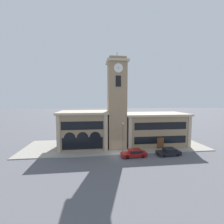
# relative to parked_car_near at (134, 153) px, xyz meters

# --- Properties ---
(ground_plane) EXTENTS (300.00, 300.00, 0.00)m
(ground_plane) POSITION_rel_parked_car_near_xyz_m (-2.51, 1.11, -0.74)
(ground_plane) COLOR #56565B
(sidewalk_kerb) EXTENTS (40.91, 11.99, 0.15)m
(sidewalk_kerb) POSITION_rel_parked_car_near_xyz_m (-2.51, 7.11, -0.66)
(sidewalk_kerb) COLOR gray
(sidewalk_kerb) RESTS_ON ground_plane
(clock_tower) EXTENTS (4.53, 4.53, 20.86)m
(clock_tower) POSITION_rel_parked_car_near_xyz_m (-2.51, 5.61, 9.15)
(clock_tower) COLOR #937A5B
(clock_tower) RESTS_ON ground_plane
(town_hall_left_wing) EXTENTS (10.99, 8.11, 8.15)m
(town_hall_left_wing) POSITION_rel_parked_car_near_xyz_m (-9.88, 7.36, 3.36)
(town_hall_left_wing) COLOR #937A5B
(town_hall_left_wing) RESTS_ON ground_plane
(town_hall_right_wing) EXTENTS (14.94, 8.11, 7.57)m
(town_hall_right_wing) POSITION_rel_parked_car_near_xyz_m (6.82, 7.37, 3.07)
(town_hall_right_wing) COLOR #937A5B
(town_hall_right_wing) RESTS_ON ground_plane
(parked_car_near) EXTENTS (4.92, 2.11, 1.41)m
(parked_car_near) POSITION_rel_parked_car_near_xyz_m (0.00, 0.00, 0.00)
(parked_car_near) COLOR maroon
(parked_car_near) RESTS_ON ground_plane
(parked_car_mid) EXTENTS (4.60, 2.17, 1.39)m
(parked_car_mid) POSITION_rel_parked_car_near_xyz_m (6.88, -0.00, -0.02)
(parked_car_mid) COLOR black
(parked_car_mid) RESTS_ON ground_plane
(street_lamp) EXTENTS (0.36, 0.36, 6.18)m
(street_lamp) POSITION_rel_parked_car_near_xyz_m (-1.87, 1.74, 3.43)
(street_lamp) COLOR #4C4C51
(street_lamp) RESTS_ON sidewalk_kerb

